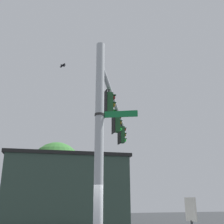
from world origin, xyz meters
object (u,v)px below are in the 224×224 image
at_px(historical_marker, 192,220).
at_px(street_name_sign, 109,115).
at_px(traffic_light_mid_inner, 117,122).
at_px(traffic_light_nearest_pole, 109,104).
at_px(traffic_light_mid_outer, 122,135).
at_px(bird_flying, 63,65).

bearing_deg(historical_marker, street_name_sign, -92.72).
relative_size(traffic_light_mid_inner, historical_marker, 0.62).
height_order(traffic_light_nearest_pole, traffic_light_mid_outer, same).
bearing_deg(traffic_light_nearest_pole, bird_flying, -139.01).
bearing_deg(historical_marker, traffic_light_nearest_pole, -136.38).
relative_size(street_name_sign, historical_marker, 0.64).
distance_m(traffic_light_mid_inner, historical_marker, 6.72).
xyz_separation_m(traffic_light_mid_inner, bird_flying, (0.45, -3.10, 2.64)).
relative_size(traffic_light_mid_outer, street_name_sign, 0.97).
bearing_deg(historical_marker, bird_flying, -137.62).
bearing_deg(traffic_light_mid_outer, traffic_light_mid_inner, -26.43).
xyz_separation_m(bird_flying, historical_marker, (4.36, 3.98, -7.24)).
bearing_deg(bird_flying, traffic_light_nearest_pole, 40.99).
distance_m(traffic_light_mid_inner, street_name_sign, 5.21).
bearing_deg(traffic_light_nearest_pole, traffic_light_mid_outer, 153.57).
distance_m(traffic_light_nearest_pole, street_name_sign, 2.52).
bearing_deg(historical_marker, traffic_light_mid_outer, 177.02).
distance_m(bird_flying, historical_marker, 9.35).
xyz_separation_m(street_name_sign, historical_marker, (0.14, 2.85, -3.44)).
height_order(traffic_light_mid_inner, street_name_sign, traffic_light_mid_inner).
height_order(traffic_light_nearest_pole, street_name_sign, traffic_light_nearest_pole).
relative_size(traffic_light_nearest_pole, traffic_light_mid_outer, 1.00).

